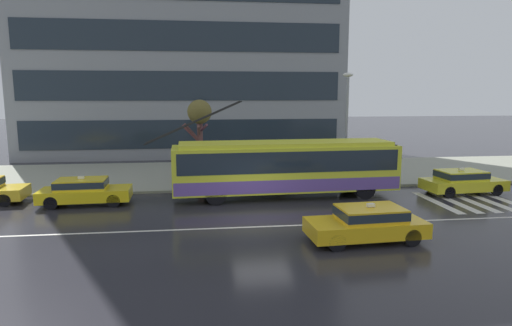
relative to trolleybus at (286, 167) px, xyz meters
The scene contains 17 objects.
ground_plane 4.46m from the trolleybus, 114.84° to the right, with size 160.00×160.00×0.00m, color #27262C.
sidewalk_slab 7.00m from the trolleybus, 104.87° to the left, with size 80.00×10.00×0.14m, color gray.
crosswalk_stripe_edge_near 7.65m from the trolleybus, 16.25° to the right, with size 0.44×4.40×0.01m, color beige.
crosswalk_stripe_inner_a 8.50m from the trolleybus, 14.52° to the right, with size 0.44×4.40×0.01m, color beige.
crosswalk_stripe_center 9.36m from the trolleybus, 13.12° to the right, with size 0.44×4.40×0.01m, color beige.
crosswalk_stripe_inner_b 10.22m from the trolleybus, 11.96° to the right, with size 0.44×4.40×0.01m, color beige.
crosswalk_stripe_edge_far 11.10m from the trolleybus, 10.99° to the right, with size 0.44×4.40×0.01m, color beige.
lane_centre_line 5.52m from the trolleybus, 109.36° to the right, with size 72.00×0.14×0.01m, color silver.
trolleybus is the anchor object (origin of this frame).
taxi_oncoming_near 7.38m from the trolleybus, 77.22° to the right, with size 4.33×2.05×1.39m.
taxi_ahead_of_bus 9.58m from the trolleybus, ahead, with size 4.36×2.12×1.39m.
taxi_queued_behind_bus 10.01m from the trolleybus, behind, with size 4.29×1.92×1.39m.
bus_shelter 3.47m from the trolleybus, 97.37° to the left, with size 3.93×1.74×2.42m.
pedestrian_at_shelter 5.04m from the trolleybus, 28.30° to the left, with size 1.52×1.52×2.01m.
pedestrian_approaching_curb 3.25m from the trolleybus, 84.26° to the left, with size 1.25×1.25×1.93m.
street_lamp 5.48m from the trolleybus, 34.06° to the left, with size 0.60×0.32×6.35m.
street_tree_bare 6.96m from the trolleybus, 132.02° to the left, with size 1.84×1.49×4.82m.
Camera 1 is at (-2.54, -18.07, 5.32)m, focal length 30.72 mm.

